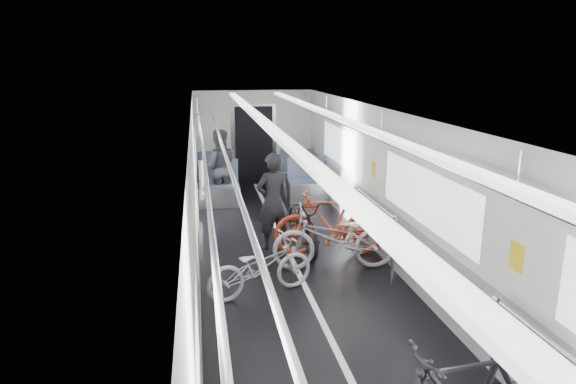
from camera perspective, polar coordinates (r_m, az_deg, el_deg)
name	(u,v)px	position (r m, az deg, el deg)	size (l,w,h in m)	color
car_shell	(290,189)	(8.20, 0.21, 0.30)	(3.02, 14.01, 2.41)	black
bike_left_far	(260,267)	(7.06, -3.09, -8.30)	(0.54, 1.54, 0.81)	#A7A7AC
bike_right_mid	(335,238)	(7.87, 5.22, -5.15)	(0.66, 1.90, 1.00)	#9F9EA3
bike_right_far	(330,223)	(8.42, 4.70, -3.42)	(0.52, 1.84, 1.11)	#BA3417
bike_aisle	(303,222)	(8.72, 1.65, -3.35)	(0.62, 1.77, 0.93)	black
person_standing	(273,201)	(8.63, -1.69, -1.03)	(0.61, 0.40, 1.66)	black
person_seated	(219,167)	(11.42, -7.65, 2.74)	(0.82, 0.64, 1.68)	#2E2D35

